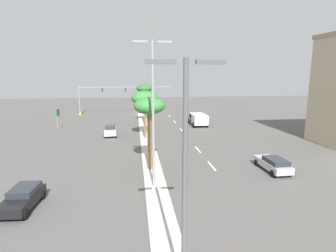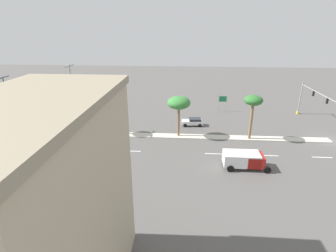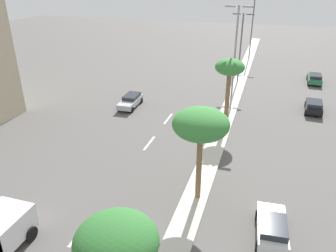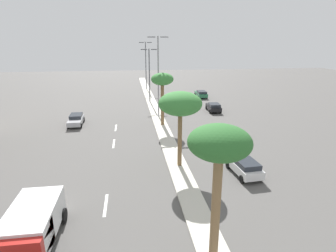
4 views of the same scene
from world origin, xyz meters
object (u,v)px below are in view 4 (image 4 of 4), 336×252
(street_lamp_front, at_px, (149,71))
(box_truck, at_px, (31,227))
(sedan_silver_trailing, at_px, (76,120))
(palm_tree_rear, at_px, (162,81))
(palm_tree_trailing, at_px, (219,148))
(sedan_white_right, at_px, (245,167))
(street_lamp_mid, at_px, (146,62))
(sedan_black_far, at_px, (214,107))
(palm_tree_outboard, at_px, (180,104))
(sedan_green_inboard, at_px, (201,94))
(street_lamp_outboard, at_px, (158,72))

(street_lamp_front, relative_size, box_truck, 1.65)
(sedan_silver_trailing, bearing_deg, palm_tree_rear, -9.09)
(palm_tree_trailing, distance_m, sedan_white_right, 11.95)
(sedan_silver_trailing, relative_size, box_truck, 0.77)
(street_lamp_mid, relative_size, sedan_black_far, 2.59)
(sedan_white_right, bearing_deg, sedan_black_far, 79.52)
(sedan_black_far, bearing_deg, street_lamp_front, 137.78)
(palm_tree_outboard, bearing_deg, sedan_green_inboard, 72.00)
(palm_tree_trailing, height_order, sedan_green_inboard, palm_tree_trailing)
(street_lamp_front, height_order, sedan_white_right, street_lamp_front)
(street_lamp_outboard, height_order, box_truck, street_lamp_outboard)
(palm_tree_rear, height_order, sedan_green_inboard, palm_tree_rear)
(palm_tree_rear, xyz_separation_m, sedan_green_inboard, (10.15, 18.38, -5.21))
(palm_tree_outboard, relative_size, sedan_white_right, 1.69)
(palm_tree_trailing, relative_size, palm_tree_outboard, 1.08)
(street_lamp_mid, height_order, sedan_black_far, street_lamp_mid)
(palm_tree_outboard, distance_m, sedan_black_far, 22.21)
(street_lamp_mid, xyz_separation_m, sedan_black_far, (9.30, -23.97, -5.60))
(palm_tree_trailing, xyz_separation_m, palm_tree_rear, (0.44, 24.59, -0.29))
(palm_tree_rear, xyz_separation_m, street_lamp_mid, (-0.16, 30.54, 0.38))
(palm_tree_outboard, xyz_separation_m, box_truck, (-9.83, -8.97, -4.50))
(street_lamp_front, bearing_deg, palm_tree_trailing, -89.90)
(sedan_black_far, height_order, box_truck, box_truck)
(palm_tree_trailing, bearing_deg, sedan_white_right, 58.84)
(sedan_black_far, height_order, sedan_green_inboard, sedan_green_inboard)
(sedan_green_inboard, bearing_deg, street_lamp_mid, 130.31)
(street_lamp_outboard, bearing_deg, palm_tree_rear, -89.20)
(sedan_black_far, bearing_deg, palm_tree_trailing, -107.08)
(palm_tree_rear, height_order, box_truck, palm_tree_rear)
(palm_tree_outboard, distance_m, street_lamp_outboard, 17.31)
(sedan_silver_trailing, bearing_deg, box_truck, -85.87)
(palm_tree_outboard, relative_size, street_lamp_front, 0.70)
(palm_tree_outboard, relative_size, sedan_black_far, 1.62)
(sedan_white_right, xyz_separation_m, box_truck, (-14.93, -6.49, 0.46))
(sedan_green_inboard, xyz_separation_m, sedan_silver_trailing, (-21.75, -16.52, -0.02))
(street_lamp_outboard, relative_size, sedan_green_inboard, 2.50)
(palm_tree_trailing, relative_size, sedan_silver_trailing, 1.61)
(street_lamp_front, xyz_separation_m, street_lamp_mid, (0.35, 15.22, 0.61))
(street_lamp_front, height_order, sedan_green_inboard, street_lamp_front)
(street_lamp_outboard, distance_m, sedan_black_far, 11.21)
(street_lamp_outboard, bearing_deg, sedan_black_far, 14.19)
(street_lamp_front, height_order, street_lamp_mid, street_lamp_mid)
(street_lamp_mid, height_order, box_truck, street_lamp_mid)
(palm_tree_rear, bearing_deg, street_lamp_outboard, 90.80)
(street_lamp_mid, bearing_deg, sedan_white_right, -83.54)
(palm_tree_trailing, height_order, street_lamp_mid, street_lamp_mid)
(box_truck, bearing_deg, palm_tree_rear, 65.82)
(street_lamp_mid, relative_size, sedan_silver_trailing, 2.40)
(street_lamp_outboard, xyz_separation_m, sedan_white_right, (5.11, -19.75, -5.98))
(street_lamp_front, xyz_separation_m, sedan_silver_trailing, (-11.09, -13.46, -5.00))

